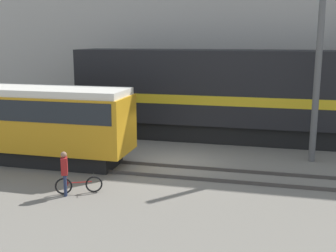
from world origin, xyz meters
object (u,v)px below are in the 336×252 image
(streetcar, at_px, (20,119))
(bicycle, at_px, (79,185))
(freight_locomotive, at_px, (252,94))
(utility_pole_left, at_px, (318,64))
(person, at_px, (64,169))

(streetcar, relative_size, bicycle, 6.50)
(freight_locomotive, distance_m, utility_pole_left, 4.82)
(utility_pole_left, bearing_deg, freight_locomotive, 132.64)
(bicycle, xyz_separation_m, utility_pole_left, (8.62, 6.48, 4.14))
(bicycle, relative_size, utility_pole_left, 0.18)
(streetcar, xyz_separation_m, bicycle, (4.39, -3.20, -1.66))
(bicycle, xyz_separation_m, person, (-0.38, -0.32, 0.68))
(streetcar, height_order, person, streetcar)
(utility_pole_left, bearing_deg, bicycle, -143.07)
(streetcar, relative_size, person, 6.27)
(bicycle, height_order, person, person)
(bicycle, bearing_deg, streetcar, 143.94)
(streetcar, distance_m, person, 5.43)
(freight_locomotive, xyz_separation_m, streetcar, (-10.00, -6.55, -0.63))
(person, bearing_deg, utility_pole_left, 37.10)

